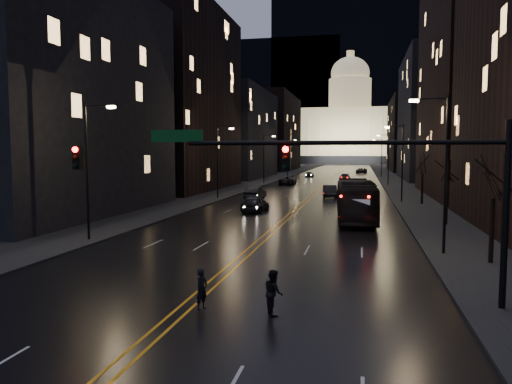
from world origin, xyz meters
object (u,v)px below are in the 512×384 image
Objects in this scene: bus at (356,200)px; oncoming_car_a at (255,204)px; oncoming_car_b at (255,193)px; receding_car_a at (330,191)px; pedestrian_a at (202,289)px; traffic_signal at (349,172)px; pedestrian_b at (274,292)px.

bus is 2.72× the size of oncoming_car_a.
receding_car_a is (8.84, 4.71, 0.02)m from oncoming_car_b.
receding_car_a reaches higher than pedestrian_a.
oncoming_car_b reaches higher than pedestrian_a.
bus reaches higher than oncoming_car_a.
receding_car_a is (-3.46, 21.55, -0.95)m from bus.
oncoming_car_b is 43.13m from pedestrian_a.
pedestrian_a is at bearing -159.17° from traffic_signal.
pedestrian_a is (-5.24, -2.00, -4.33)m from traffic_signal.
pedestrian_a is at bearing -98.97° from receding_car_a.
oncoming_car_a is at bearing 152.33° from bus.
bus is 7.61× the size of pedestrian_b.
pedestrian_b is (-2.60, -25.71, -0.92)m from bus.
pedestrian_b is at bearing 106.45° from oncoming_car_b.
traffic_signal is at bearing -46.90° from pedestrian_a.
pedestrian_b reaches higher than oncoming_car_a.
pedestrian_a is 2.70m from pedestrian_b.
pedestrian_b is at bearing -95.70° from receding_car_a.
traffic_signal is 45.60m from receding_car_a.
traffic_signal is at bearing -93.38° from bus.
receding_car_a is 3.15× the size of pedestrian_a.
oncoming_car_b is 3.08× the size of pedestrian_a.
bus is at bearing -87.63° from receding_car_a.
oncoming_car_b is 0.98× the size of receding_car_a.
pedestrian_a is at bearing -104.90° from bus.
traffic_signal is 5.36m from pedestrian_b.
bus is at bearing -29.60° from pedestrian_b.
traffic_signal is at bearing 114.10° from oncoming_car_a.
pedestrian_b is (7.08, -30.10, 0.04)m from oncoming_car_a.
receding_car_a is 47.27m from pedestrian_b.
oncoming_car_b is 2.88× the size of pedestrian_b.
oncoming_car_a is 2.80× the size of pedestrian_b.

